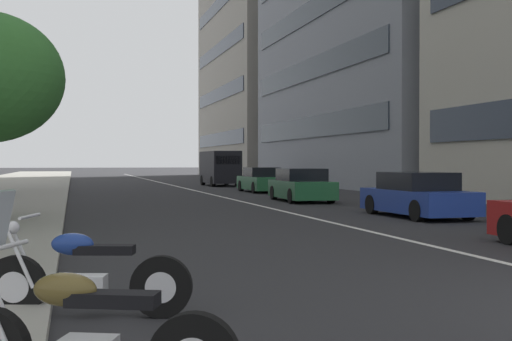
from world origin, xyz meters
TOP-DOWN VIEW (x-y plane):
  - lane_centre_stripe at (35.00, 0.00)m, footprint 110.00×0.16m
  - motorcycle_under_tarp at (-0.39, 6.88)m, footprint 0.97×2.05m
  - motorcycle_far_end_row at (2.22, 6.81)m, footprint 0.84×2.21m
  - car_following_behind at (13.25, -3.25)m, footprint 4.37×1.93m
  - car_approaching_light at (21.94, -2.50)m, footprint 4.55×2.05m
  - car_mid_block_traffic at (30.89, -3.27)m, footprint 4.51×1.86m
  - delivery_van_ahead at (41.25, -3.12)m, footprint 5.04×2.07m

SIDE VIEW (x-z plane):
  - lane_centre_stripe at x=35.00m, z-range 0.00..0.01m
  - motorcycle_far_end_row at x=2.22m, z-range -0.13..0.98m
  - motorcycle_under_tarp at x=-0.39m, z-range -0.30..1.18m
  - car_mid_block_traffic at x=30.89m, z-range -0.05..1.33m
  - car_following_behind at x=13.25m, z-range -0.04..1.33m
  - car_approaching_light at x=21.94m, z-range -0.04..1.37m
  - delivery_van_ahead at x=41.25m, z-range 0.09..2.53m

